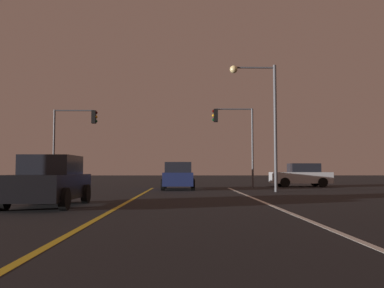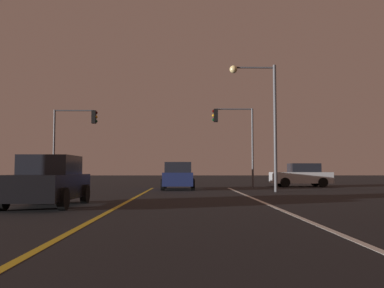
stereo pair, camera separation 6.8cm
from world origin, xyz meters
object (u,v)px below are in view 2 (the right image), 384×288
Objects in this scene: traffic_light_near_right at (233,129)px; traffic_light_near_left at (75,130)px; car_crossing_side at (301,175)px; street_lamp_right_far at (263,109)px; car_ahead_far at (178,176)px; car_oncoming at (49,182)px.

traffic_light_near_right is 10.98m from traffic_light_near_left.
street_lamp_right_far reaches higher than car_crossing_side.
car_ahead_far is (-8.95, -4.32, 0.00)m from car_crossing_side.
street_lamp_right_far is (12.01, -5.70, 0.63)m from traffic_light_near_left.
car_crossing_side is 0.80× the size of traffic_light_near_left.
car_ahead_far is at bearing 34.65° from traffic_light_near_right.
traffic_light_near_right is at bearing 0.00° from traffic_light_near_left.
street_lamp_right_far is (4.81, -3.09, 3.81)m from car_ahead_far.
traffic_light_near_right reaches higher than car_crossing_side.
car_oncoming is at bearing 62.10° from traffic_light_near_right.
traffic_light_near_right is at bearing 152.10° from car_oncoming.
street_lamp_right_far is at bearing 60.82° from car_crossing_side.
street_lamp_right_far is at bearing -122.68° from car_ahead_far.
traffic_light_near_left is (-7.20, 2.62, 3.18)m from car_ahead_far.
traffic_light_near_left is at bearing 70.03° from car_ahead_far.
car_ahead_far is at bearing -19.97° from traffic_light_near_left.
car_ahead_far is 0.78× the size of traffic_light_near_right.
car_oncoming is 0.60× the size of street_lamp_right_far.
car_crossing_side is at bearing -119.18° from street_lamp_right_far.
traffic_light_near_left is (-3.11, 14.87, 3.18)m from car_oncoming.
car_oncoming and car_crossing_side have the same top height.
traffic_light_near_right is at bearing -79.76° from street_lamp_right_far.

